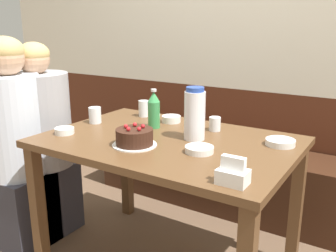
% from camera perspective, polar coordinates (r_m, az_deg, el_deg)
% --- Properties ---
extents(back_wall, '(4.80, 0.04, 2.50)m').
position_cam_1_polar(back_wall, '(2.73, 12.17, 14.01)').
color(back_wall, '#4C2314').
rests_on(back_wall, ground_plane).
extents(bench_seat, '(2.05, 0.38, 0.46)m').
position_cam_1_polar(bench_seat, '(2.75, 9.34, -7.72)').
color(bench_seat, '#381E11').
rests_on(bench_seat, ground_plane).
extents(dining_table, '(1.24, 0.85, 0.75)m').
position_cam_1_polar(dining_table, '(1.90, -0.01, -4.79)').
color(dining_table, brown).
rests_on(dining_table, ground_plane).
extents(birthday_cake, '(0.21, 0.21, 0.10)m').
position_cam_1_polar(birthday_cake, '(1.77, -5.13, -1.74)').
color(birthday_cake, white).
rests_on(birthday_cake, dining_table).
extents(water_pitcher, '(0.10, 0.10, 0.26)m').
position_cam_1_polar(water_pitcher, '(1.84, 4.09, 1.82)').
color(water_pitcher, white).
rests_on(water_pitcher, dining_table).
extents(soju_bottle, '(0.07, 0.07, 0.22)m').
position_cam_1_polar(soju_bottle, '(2.04, -2.17, 2.52)').
color(soju_bottle, '#388E4C').
rests_on(soju_bottle, dining_table).
extents(napkin_holder, '(0.11, 0.08, 0.11)m').
position_cam_1_polar(napkin_holder, '(1.37, 9.86, -7.22)').
color(napkin_holder, white).
rests_on(napkin_holder, dining_table).
extents(bowl_soup_white, '(0.14, 0.14, 0.03)m').
position_cam_1_polar(bowl_soup_white, '(1.85, 16.74, -2.39)').
color(bowl_soup_white, white).
rests_on(bowl_soup_white, dining_table).
extents(bowl_rice_small, '(0.13, 0.13, 0.03)m').
position_cam_1_polar(bowl_rice_small, '(1.68, 4.80, -3.57)').
color(bowl_rice_small, white).
rests_on(bowl_rice_small, dining_table).
extents(bowl_side_dish, '(0.11, 0.11, 0.04)m').
position_cam_1_polar(bowl_side_dish, '(2.18, 0.50, 1.08)').
color(bowl_side_dish, white).
rests_on(bowl_side_dish, dining_table).
extents(bowl_sauce_shallow, '(0.10, 0.10, 0.03)m').
position_cam_1_polar(bowl_sauce_shallow, '(2.02, -15.50, -0.71)').
color(bowl_sauce_shallow, white).
rests_on(bowl_sauce_shallow, dining_table).
extents(glass_water_tall, '(0.06, 0.06, 0.07)m').
position_cam_1_polar(glass_water_tall, '(2.02, 7.15, 0.32)').
color(glass_water_tall, silver).
rests_on(glass_water_tall, dining_table).
extents(glass_tumbler_short, '(0.07, 0.07, 0.09)m').
position_cam_1_polar(glass_tumbler_short, '(2.19, -11.06, 1.63)').
color(glass_tumbler_short, silver).
rests_on(glass_tumbler_short, dining_table).
extents(glass_shot_small, '(0.06, 0.06, 0.10)m').
position_cam_1_polar(glass_shot_small, '(2.31, -3.74, 2.67)').
color(glass_shot_small, silver).
rests_on(glass_shot_small, dining_table).
extents(person_teal_shirt, '(0.34, 0.33, 1.24)m').
position_cam_1_polar(person_teal_shirt, '(2.33, -22.26, -3.27)').
color(person_teal_shirt, '#33333D').
rests_on(person_teal_shirt, ground_plane).
extents(person_pale_blue_shirt, '(0.37, 0.37, 1.20)m').
position_cam_1_polar(person_pale_blue_shirt, '(2.44, -18.69, -2.39)').
color(person_pale_blue_shirt, '#33333D').
rests_on(person_pale_blue_shirt, ground_plane).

